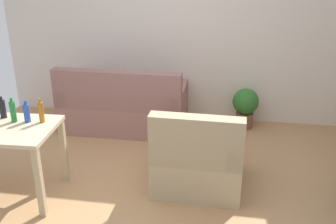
{
  "coord_description": "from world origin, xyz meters",
  "views": [
    {
      "loc": [
        0.71,
        -3.26,
        2.34
      ],
      "look_at": [
        0.1,
        0.5,
        0.75
      ],
      "focal_mm": 41.8,
      "sensor_mm": 36.0,
      "label": 1
    }
  ],
  "objects_px": {
    "potted_plant": "(245,105)",
    "bottle_blue": "(27,113)",
    "couch": "(123,108)",
    "armchair": "(198,159)",
    "bottle_dark": "(3,109)",
    "bottle_green": "(13,111)",
    "bottle_amber": "(41,112)"
  },
  "relations": [
    {
      "from": "couch",
      "to": "bottle_blue",
      "type": "height_order",
      "value": "bottle_blue"
    },
    {
      "from": "bottle_amber",
      "to": "bottle_blue",
      "type": "bearing_deg",
      "value": -173.78
    },
    {
      "from": "potted_plant",
      "to": "bottle_green",
      "type": "height_order",
      "value": "bottle_green"
    },
    {
      "from": "bottle_green",
      "to": "bottle_amber",
      "type": "xyz_separation_m",
      "value": [
        0.28,
        0.03,
        -0.0
      ]
    },
    {
      "from": "potted_plant",
      "to": "armchair",
      "type": "relative_size",
      "value": 0.62
    },
    {
      "from": "bottle_blue",
      "to": "bottle_amber",
      "type": "xyz_separation_m",
      "value": [
        0.15,
        0.02,
        0.01
      ]
    },
    {
      "from": "couch",
      "to": "bottle_blue",
      "type": "bearing_deg",
      "value": 71.56
    },
    {
      "from": "potted_plant",
      "to": "armchair",
      "type": "xyz_separation_m",
      "value": [
        -0.52,
        -1.59,
        -0.01
      ]
    },
    {
      "from": "couch",
      "to": "bottle_green",
      "type": "xyz_separation_m",
      "value": [
        -0.66,
        -1.6,
        0.56
      ]
    },
    {
      "from": "armchair",
      "to": "bottle_green",
      "type": "relative_size",
      "value": 3.67
    },
    {
      "from": "potted_plant",
      "to": "bottle_blue",
      "type": "height_order",
      "value": "bottle_blue"
    },
    {
      "from": "bottle_amber",
      "to": "couch",
      "type": "bearing_deg",
      "value": 76.3
    },
    {
      "from": "couch",
      "to": "bottle_dark",
      "type": "bearing_deg",
      "value": 61.67
    },
    {
      "from": "couch",
      "to": "potted_plant",
      "type": "height_order",
      "value": "couch"
    },
    {
      "from": "potted_plant",
      "to": "bottle_green",
      "type": "relative_size",
      "value": 2.28
    },
    {
      "from": "couch",
      "to": "potted_plant",
      "type": "bearing_deg",
      "value": -169.4
    },
    {
      "from": "potted_plant",
      "to": "bottle_amber",
      "type": "relative_size",
      "value": 2.31
    },
    {
      "from": "couch",
      "to": "bottle_blue",
      "type": "relative_size",
      "value": 7.59
    },
    {
      "from": "bottle_dark",
      "to": "bottle_blue",
      "type": "relative_size",
      "value": 1.01
    },
    {
      "from": "armchair",
      "to": "bottle_green",
      "type": "height_order",
      "value": "bottle_green"
    },
    {
      "from": "potted_plant",
      "to": "bottle_green",
      "type": "xyz_separation_m",
      "value": [
        -2.33,
        -1.91,
        0.54
      ]
    },
    {
      "from": "couch",
      "to": "bottle_dark",
      "type": "xyz_separation_m",
      "value": [
        -0.82,
        -1.52,
        0.55
      ]
    },
    {
      "from": "bottle_green",
      "to": "bottle_amber",
      "type": "height_order",
      "value": "bottle_green"
    },
    {
      "from": "potted_plant",
      "to": "bottle_green",
      "type": "distance_m",
      "value": 3.06
    },
    {
      "from": "armchair",
      "to": "bottle_dark",
      "type": "relative_size",
      "value": 4.09
    },
    {
      "from": "potted_plant",
      "to": "bottle_green",
      "type": "bearing_deg",
      "value": -140.63
    },
    {
      "from": "potted_plant",
      "to": "bottle_amber",
      "type": "bearing_deg",
      "value": -137.54
    },
    {
      "from": "armchair",
      "to": "bottle_amber",
      "type": "height_order",
      "value": "bottle_amber"
    },
    {
      "from": "couch",
      "to": "bottle_amber",
      "type": "xyz_separation_m",
      "value": [
        -0.38,
        -1.56,
        0.56
      ]
    },
    {
      "from": "armchair",
      "to": "bottle_amber",
      "type": "distance_m",
      "value": 1.65
    },
    {
      "from": "couch",
      "to": "potted_plant",
      "type": "distance_m",
      "value": 1.7
    },
    {
      "from": "potted_plant",
      "to": "armchair",
      "type": "height_order",
      "value": "armchair"
    }
  ]
}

